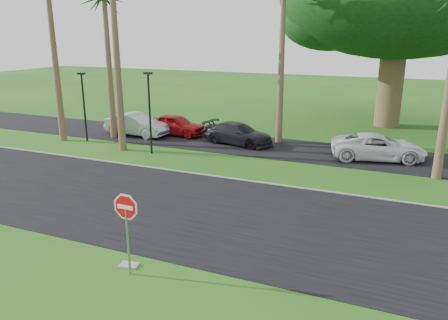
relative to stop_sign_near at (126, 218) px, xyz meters
name	(u,v)px	position (x,y,z in m)	size (l,w,h in m)	color
ground	(168,230)	(-0.50, 3.00, -1.77)	(120.00, 120.00, 0.00)	#185314
road	(193,209)	(-0.50, 5.00, -1.76)	(120.00, 8.00, 0.02)	black
parking_strip	(272,147)	(-0.50, 15.50, -1.76)	(120.00, 5.00, 0.02)	black
curb	(232,178)	(-0.50, 9.05, -1.74)	(120.00, 0.12, 0.06)	gray
stop_sign_near	(126,218)	(0.00, 0.00, 0.00)	(1.05, 0.07, 2.62)	gray
streetlight_left	(84,102)	(-12.00, 12.50, 0.72)	(0.45, 0.25, 4.34)	black
streetlight_right	(150,108)	(-6.50, 11.50, 0.88)	(0.45, 0.25, 4.64)	black
car_silver	(137,125)	(-9.83, 15.00, -1.03)	(1.57, 4.50, 1.48)	#9FA0A6
car_red	(176,125)	(-7.49, 16.17, -1.08)	(1.65, 4.10, 1.40)	maroon
car_dark	(238,134)	(-2.70, 15.52, -1.12)	(1.83, 4.51, 1.31)	black
car_minivan	(378,147)	(5.62, 15.34, -1.08)	(2.31, 5.01, 1.39)	white
utility_slab	(129,265)	(-0.29, 0.36, -1.74)	(0.55, 0.35, 0.06)	#999892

